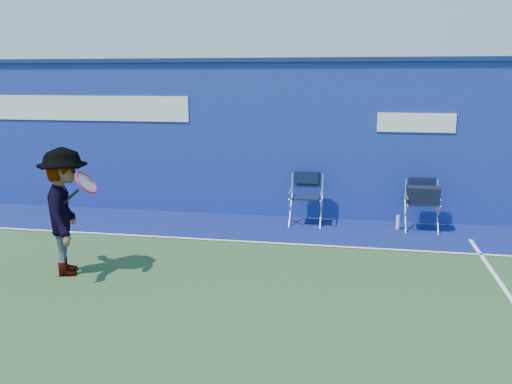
% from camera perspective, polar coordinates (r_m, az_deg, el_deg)
% --- Properties ---
extents(ground, '(80.00, 80.00, 0.00)m').
position_cam_1_polar(ground, '(6.51, -13.69, -13.06)').
color(ground, '#284927').
rests_on(ground, ground).
extents(stadium_wall, '(24.00, 0.50, 3.08)m').
position_cam_1_polar(stadium_wall, '(10.91, -2.98, 5.83)').
color(stadium_wall, navy).
rests_on(stadium_wall, ground).
extents(out_of_bounds_strip, '(24.00, 1.80, 0.01)m').
position_cam_1_polar(out_of_bounds_strip, '(10.15, -4.30, -3.55)').
color(out_of_bounds_strip, navy).
rests_on(out_of_bounds_strip, ground).
extents(court_lines, '(24.00, 12.00, 0.01)m').
position_cam_1_polar(court_lines, '(7.00, -11.68, -10.99)').
color(court_lines, white).
rests_on(court_lines, out_of_bounds_strip).
extents(directors_chair_left, '(0.57, 0.53, 0.97)m').
position_cam_1_polar(directors_chair_left, '(10.20, 5.27, -1.65)').
color(directors_chair_left, silver).
rests_on(directors_chair_left, ground).
extents(directors_chair_right, '(0.56, 0.50, 0.93)m').
position_cam_1_polar(directors_chair_right, '(10.18, 17.06, -1.77)').
color(directors_chair_right, silver).
rests_on(directors_chair_right, ground).
extents(water_bottle, '(0.07, 0.07, 0.26)m').
position_cam_1_polar(water_bottle, '(10.20, 14.70, -3.11)').
color(water_bottle, silver).
rests_on(water_bottle, ground).
extents(tennis_player, '(1.09, 1.33, 1.79)m').
position_cam_1_polar(tennis_player, '(7.95, -19.40, -1.96)').
color(tennis_player, '#EA4738').
rests_on(tennis_player, ground).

